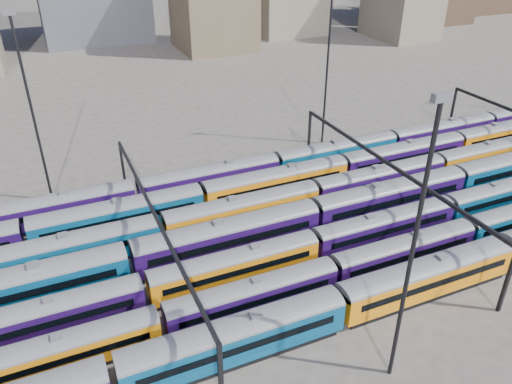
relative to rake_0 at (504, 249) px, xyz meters
name	(u,v)px	position (x,y,z in m)	size (l,w,h in m)	color
ground	(315,232)	(-15.41, 15.00, -2.77)	(500.00, 500.00, 0.00)	#463F3B
rake_0	(504,249)	(0.00, 0.00, 0.00)	(128.38, 3.13, 5.28)	black
rake_1	(404,249)	(-9.77, 5.00, -0.38)	(129.86, 2.72, 4.55)	black
rake_2	(145,288)	(-38.10, 10.00, -0.25)	(116.89, 2.85, 4.79)	black
rake_3	(314,213)	(-15.74, 15.00, 0.19)	(136.80, 3.33, 5.63)	black
rake_4	(315,192)	(-12.80, 20.00, -0.06)	(125.54, 3.06, 5.16)	black
rake_5	(276,180)	(-16.15, 25.00, 0.05)	(152.26, 3.18, 5.36)	black
rake_6	(337,151)	(-3.16, 30.00, -0.05)	(104.97, 3.07, 5.18)	black
gantry_1	(155,222)	(-35.41, 15.00, 4.02)	(0.35, 40.35, 8.03)	black
gantry_2	(387,170)	(-5.41, 15.00, 4.02)	(0.35, 40.35, 8.03)	black
mast_1	(31,106)	(-45.41, 37.00, 11.20)	(1.40, 0.50, 25.60)	black
mast_2	(414,243)	(-20.41, -7.00, 11.20)	(1.40, 0.50, 25.60)	black
mast_3	(327,64)	(-0.41, 39.00, 11.20)	(1.40, 0.50, 25.60)	black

